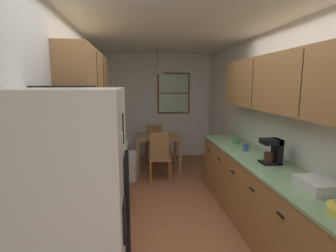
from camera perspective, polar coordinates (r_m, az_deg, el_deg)
ground_plane at (r=4.21m, az=1.08°, el=-16.47°), size 12.00×12.00×0.00m
wall_left at (r=3.88m, az=-19.02°, el=0.56°), size 0.10×9.00×2.55m
wall_right at (r=4.23m, az=19.55°, el=1.24°), size 0.10×9.00×2.55m
wall_back at (r=6.45m, az=-2.20°, el=4.38°), size 4.40×0.10×2.55m
ceiling_slab at (r=3.86m, az=1.21°, el=20.65°), size 4.40×9.00×0.08m
refrigerator at (r=1.83m, az=-20.83°, el=-21.77°), size 0.71×0.77×1.81m
stove_range at (r=2.67m, az=-17.08°, el=-21.75°), size 0.66×0.65×1.10m
microwave_over_range at (r=2.33m, az=-21.23°, el=4.37°), size 0.39×0.62×0.32m
counter_left at (r=3.74m, az=-13.94°, el=-12.62°), size 0.64×1.74×0.90m
upper_cabinets_left at (r=3.45m, az=-17.32°, el=9.59°), size 0.33×1.82×0.71m
counter_right at (r=3.48m, az=20.59°, el=-14.67°), size 0.64×3.41×0.90m
upper_cabinets_right at (r=3.22m, az=24.66°, el=8.60°), size 0.33×3.09×0.68m
dining_table at (r=5.48m, az=-2.26°, el=-3.49°), size 0.90×0.72×0.74m
dining_chair_near at (r=4.95m, az=-1.86°, el=-6.26°), size 0.41×0.41×0.90m
dining_chair_far at (r=6.05m, az=-3.17°, el=-3.39°), size 0.40×0.40×0.90m
pendant_light at (r=5.34m, az=-2.37°, el=11.95°), size 0.29×0.29×0.53m
back_window at (r=6.40m, az=1.27°, el=7.26°), size 0.80×0.05×0.99m
trash_bin at (r=5.02m, az=-8.61°, el=-8.77°), size 0.30×0.30×0.56m
storage_canister at (r=3.08m, az=-15.48°, el=-6.63°), size 0.13×0.13×0.21m
dish_towel at (r=2.76m, az=-8.78°, el=-19.66°), size 0.02×0.16×0.24m
coffee_maker at (r=3.28m, az=22.20°, el=-5.07°), size 0.22×0.18×0.30m
mug_by_coffeemaker at (r=4.19m, az=14.79°, el=-3.16°), size 0.12×0.09×0.09m
mug_spare at (r=3.79m, az=16.76°, el=-4.51°), size 0.11×0.08×0.10m
dish_rack at (r=2.68m, az=30.19°, el=-11.19°), size 0.28×0.34×0.10m
table_serving_bowl at (r=5.43m, az=-3.06°, el=-1.91°), size 0.21×0.21×0.06m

